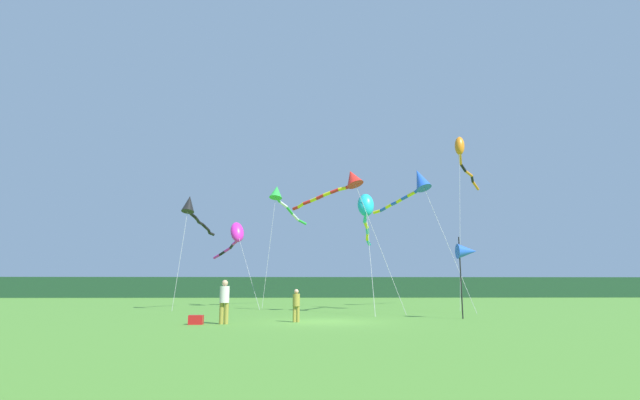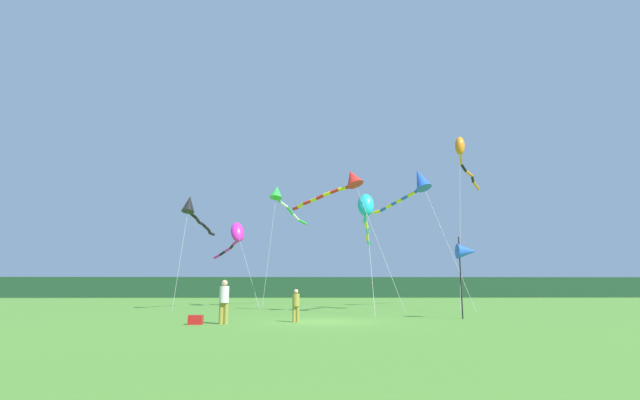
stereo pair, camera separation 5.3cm
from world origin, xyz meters
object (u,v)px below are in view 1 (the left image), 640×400
kite_blue (417,182)px  kite_cyan (366,211)px  person_adult (224,299)px  kite_black (191,208)px  kite_red (347,181)px  kite_green (279,196)px  kite_magenta (236,234)px  cooler_box (196,320)px  person_child (296,304)px  banner_flag_pole (467,252)px  kite_orange (462,154)px

kite_blue → kite_cyan: (-3.44, -1.54, -2.05)m
person_adult → kite_black: 13.78m
kite_red → kite_green: 9.62m
person_adult → kite_blue: bearing=43.7°
kite_magenta → kite_green: (3.25, -0.39, 2.86)m
kite_red → cooler_box: bearing=-129.8°
person_adult → cooler_box: (-1.04, -0.15, -0.77)m
cooler_box → kite_magenta: kite_magenta is taller
person_child → kite_red: 9.97m
kite_magenta → kite_cyan: (8.77, -8.58, 0.50)m
person_adult → kite_green: size_ratio=0.19×
banner_flag_pole → kite_cyan: (-3.99, 5.31, 2.78)m
kite_orange → person_adult: bearing=-136.0°
person_child → kite_green: size_ratio=0.15×
kite_orange → kite_black: 19.51m
kite_green → cooler_box: bearing=-97.6°
kite_cyan → kite_orange: bearing=37.0°
person_adult → kite_black: size_ratio=0.23×
person_adult → cooler_box: person_adult is taller
kite_orange → kite_green: bearing=170.3°
kite_black → person_adult: bearing=-69.9°
person_adult → kite_orange: kite_orange is taller
person_child → kite_magenta: 17.08m
kite_blue → kite_green: bearing=143.5°
kite_green → kite_black: size_ratio=1.22×
cooler_box → kite_red: kite_red is taller
kite_cyan → kite_blue: bearing=24.1°
person_child → kite_black: bearing=123.3°
banner_flag_pole → kite_green: (-9.52, 13.50, 5.14)m
kite_green → kite_cyan: size_ratio=0.99×
kite_orange → kite_blue: size_ratio=1.37×
kite_blue → kite_black: size_ratio=1.20×
kite_cyan → kite_green: bearing=124.0°
kite_red → kite_cyan: (1.10, 0.33, -1.67)m
kite_orange → kite_red: size_ratio=1.47×
kite_orange → kite_red: bearing=-145.1°
cooler_box → banner_flag_pole: (11.72, 2.97, 2.85)m
cooler_box → kite_magenta: (-1.05, 16.86, 5.13)m
person_adult → kite_black: bearing=110.1°
person_adult → kite_green: 17.87m
kite_blue → kite_orange: bearing=44.8°
kite_blue → kite_red: kite_blue is taller
person_child → person_adult: bearing=-160.6°
kite_magenta → kite_red: (7.67, -8.91, 2.17)m
kite_blue → kite_black: kite_blue is taller
kite_cyan → person_child: bearing=-118.5°
kite_blue → person_adult: bearing=-136.3°
kite_magenta → kite_red: size_ratio=1.05×
banner_flag_pole → kite_black: 17.86m
banner_flag_pole → kite_red: kite_red is taller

